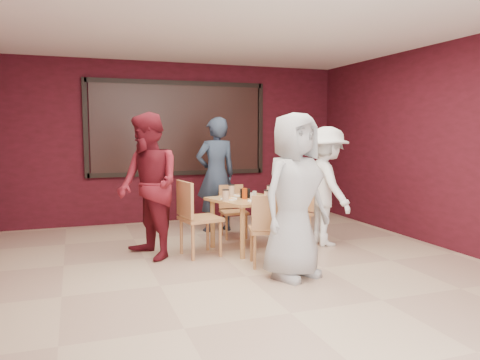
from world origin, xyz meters
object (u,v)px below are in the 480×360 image
object	(u,v)px
chair_back	(233,208)
dining_table	(248,204)
chair_front	(268,226)
diner_back	(216,175)
chair_left	(194,214)
diner_right	(326,186)
chair_right	(296,209)
diner_left	(148,186)
diner_front	(294,196)

from	to	relation	value
chair_back	dining_table	bearing A→B (deg)	-93.22
chair_front	diner_back	bearing A→B (deg)	89.94
dining_table	chair_left	xyz separation A→B (m)	(-0.78, -0.11, -0.07)
chair_front	diner_right	bearing A→B (deg)	31.94
chair_back	diner_back	distance (m)	0.68
chair_left	chair_right	xyz separation A→B (m)	(1.49, 0.11, -0.04)
chair_back	chair_right	distance (m)	1.04
chair_left	diner_back	bearing A→B (deg)	63.10
diner_back	diner_right	bearing A→B (deg)	125.78
chair_right	diner_back	xyz separation A→B (m)	(-0.79, 1.28, 0.40)
dining_table	chair_right	xyz separation A→B (m)	(0.71, -0.00, -0.11)
chair_back	diner_left	xyz separation A→B (m)	(-1.39, -0.80, 0.48)
chair_right	diner_left	size ratio (longest dim) A/B	0.49
chair_left	diner_front	bearing A→B (deg)	-55.92
dining_table	chair_back	bearing A→B (deg)	86.78
chair_back	chair_right	world-z (taller)	chair_right
chair_right	diner_front	size ratio (longest dim) A/B	0.50
chair_front	chair_left	bearing A→B (deg)	132.96
chair_front	diner_front	size ratio (longest dim) A/B	0.48
dining_table	diner_right	distance (m)	1.15
diner_left	diner_right	size ratio (longest dim) A/B	1.10
dining_table	chair_back	xyz separation A→B (m)	(0.04, 0.80, -0.18)
chair_back	diner_right	xyz separation A→B (m)	(1.07, -0.92, 0.39)
chair_left	diner_left	bearing A→B (deg)	169.03
chair_front	diner_right	xyz separation A→B (m)	(1.20, 0.75, 0.34)
chair_right	chair_left	bearing A→B (deg)	-175.78
chair_back	diner_back	world-z (taller)	diner_back
chair_front	chair_left	distance (m)	1.03
diner_left	dining_table	bearing A→B (deg)	71.36
dining_table	chair_right	distance (m)	0.72
diner_back	chair_back	bearing A→B (deg)	99.37
chair_right	diner_back	distance (m)	1.55
chair_front	diner_front	bearing A→B (deg)	-75.84
chair_front	diner_front	xyz separation A→B (m)	(0.11, -0.45, 0.41)
chair_left	diner_right	bearing A→B (deg)	-0.20
dining_table	diner_back	xyz separation A→B (m)	(-0.08, 1.27, 0.29)
chair_left	diner_left	size ratio (longest dim) A/B	0.53
chair_back	chair_left	bearing A→B (deg)	-132.17
chair_front	chair_back	world-z (taller)	chair_front
chair_left	diner_back	xyz separation A→B (m)	(0.70, 1.39, 0.36)
dining_table	diner_right	xyz separation A→B (m)	(1.12, -0.12, 0.21)
diner_left	diner_right	xyz separation A→B (m)	(2.46, -0.12, -0.09)
chair_right	diner_back	bearing A→B (deg)	121.61
diner_front	diner_back	bearing A→B (deg)	71.66
chair_back	diner_right	size ratio (longest dim) A/B	0.47
chair_front	diner_left	bearing A→B (deg)	145.69
diner_right	diner_left	bearing A→B (deg)	87.94
chair_right	diner_front	bearing A→B (deg)	-117.14
chair_back	diner_front	bearing A→B (deg)	-90.24
diner_back	diner_left	distance (m)	1.80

